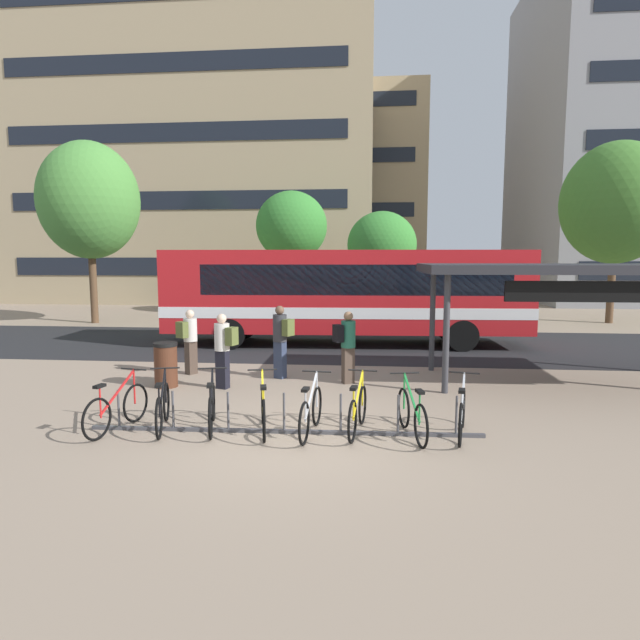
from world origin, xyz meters
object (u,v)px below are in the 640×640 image
Objects in this scene: city_bus at (343,293)px; parked_bicycle_silver_4 at (311,412)px; street_tree_2 at (292,226)px; street_tree_0 at (616,203)px; parked_bicycle_black_1 at (163,408)px; parked_bicycle_green_6 at (412,415)px; transit_shelter at (582,272)px; street_tree_1 at (382,245)px; commuter_olive_pack_2 at (223,346)px; trash_bin at (166,365)px; parked_bicycle_silver_7 at (462,414)px; commuter_olive_pack_1 at (281,337)px; parked_bicycle_yellow_5 at (358,411)px; commuter_olive_pack_3 at (189,337)px; parked_bicycle_red_0 at (117,409)px; commuter_black_pack_0 at (347,342)px; street_tree_3 at (89,201)px; parked_bicycle_yellow_3 at (263,410)px; parked_bicycle_black_2 at (212,408)px.

parked_bicycle_silver_4 is (-0.05, -9.41, -1.39)m from city_bus.
street_tree_0 is at bearing -7.51° from street_tree_2.
parked_bicycle_black_1 is at bearing 71.79° from city_bus.
transit_shelter is (4.16, 4.21, 2.26)m from parked_bicycle_green_6.
street_tree_1 is at bearing -11.23° from parked_bicycle_green_6.
parked_bicycle_green_6 is at bearing -89.25° from street_tree_1.
parked_bicycle_silver_4 is 0.27× the size of street_tree_2.
street_tree_0 is at bearing -118.43° from commuter_olive_pack_2.
trash_bin is at bearing 5.64° from parked_bicycle_black_1.
parked_bicycle_silver_7 is 0.94× the size of commuter_olive_pack_1.
trash_bin is at bearing 49.00° from parked_bicycle_green_6.
commuter_olive_pack_3 is at bearing 54.38° from parked_bicycle_yellow_5.
commuter_black_pack_0 reaches higher than parked_bicycle_red_0.
parked_bicycle_black_1 is 17.54m from street_tree_1.
commuter_olive_pack_1 reaches higher than commuter_olive_pack_2.
parked_bicycle_silver_4 and parked_bicycle_silver_7 have the same top height.
parked_bicycle_red_0 is 1.00× the size of parked_bicycle_silver_7.
street_tree_0 is at bearing -25.61° from parked_bicycle_yellow_5.
parked_bicycle_silver_7 is 4.21m from commuter_black_pack_0.
commuter_olive_pack_1 is at bearing -15.26° from parked_bicycle_red_0.
street_tree_0 is at bearing -29.63° from parked_bicycle_silver_4.
parked_bicycle_silver_7 is at bearing -45.41° from street_tree_3.
parked_bicycle_yellow_3 is 0.83m from parked_bicycle_silver_4.
commuter_olive_pack_3 is at bearing 85.76° from trash_bin.
street_tree_2 is at bearing 10.68° from parked_bicycle_red_0.
transit_shelter reaches higher than parked_bicycle_yellow_5.
parked_bicycle_red_0 is 17.87m from street_tree_1.
street_tree_0 is (5.90, 12.29, 2.70)m from transit_shelter.
street_tree_2 reaches higher than parked_bicycle_red_0.
commuter_olive_pack_1 is at bearing -7.41° from parked_bicycle_yellow_3.
street_tree_0 is 10.44m from street_tree_1.
trash_bin is (-0.36, 3.12, 0.13)m from parked_bicycle_red_0.
street_tree_1 is (1.46, 16.81, 3.15)m from parked_bicycle_silver_4.
street_tree_0 reaches higher than parked_bicycle_red_0.
parked_bicycle_black_2 is (0.85, 0.08, 0.00)m from parked_bicycle_black_1.
parked_bicycle_red_0 is 1.65× the size of trash_bin.
parked_bicycle_silver_4 is 0.96× the size of commuter_olive_pack_1.
parked_bicycle_silver_4 is 0.21× the size of street_tree_3.
parked_bicycle_yellow_3 is 0.33× the size of street_tree_1.
parked_bicycle_yellow_3 is at bearing 91.24° from parked_bicycle_silver_4.
parked_bicycle_black_1 is 5.10m from parked_bicycle_silver_7.
commuter_olive_pack_2 is at bearing 71.43° from parked_bicycle_silver_7.
parked_bicycle_silver_4 is (2.59, -0.03, 0.00)m from parked_bicycle_black_1.
street_tree_0 is 1.28× the size of street_tree_2.
street_tree_0 is at bearing -107.02° from commuter_olive_pack_1.
commuter_olive_pack_3 is (-4.38, 4.20, 0.57)m from parked_bicycle_yellow_5.
parked_bicycle_green_6 is 17.08m from street_tree_1.
street_tree_2 is (0.53, 14.12, 3.56)m from commuter_olive_pack_3.
trash_bin is 0.20× the size of street_tree_1.
street_tree_1 is 0.81× the size of street_tree_2.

